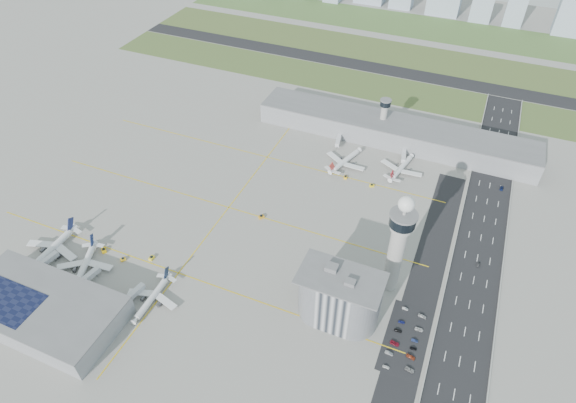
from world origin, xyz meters
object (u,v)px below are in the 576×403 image
at_px(tug_0, 104,250).
at_px(car_lot_0, 386,367).
at_px(car_lot_6, 410,370).
at_px(car_hw_4, 488,136).
at_px(tug_1, 123,259).
at_px(jet_bridge_near_1, 79,286).
at_px(tug_5, 372,185).
at_px(airplane_far_a, 346,158).
at_px(airplane_near_b, 83,264).
at_px(jet_bridge_near_0, 37,270).
at_px(car_lot_5, 405,309).
at_px(tug_3, 261,217).
at_px(car_hw_1, 478,265).
at_px(jet_bridge_far_0, 340,137).
at_px(car_hw_2, 502,188).
at_px(jet_bridge_far_1, 404,152).
at_px(airplane_near_a, 50,246).
at_px(car_lot_4, 402,322).
at_px(control_tower, 398,242).
at_px(car_lot_10, 419,329).
at_px(jet_bridge_near_2, 125,304).
at_px(tug_4, 345,177).
at_px(car_lot_9, 415,341).
at_px(car_lot_11, 422,316).
at_px(car_lot_3, 398,330).
at_px(car_lot_1, 389,353).
at_px(airplane_near_c, 151,296).
at_px(airplane_far_b, 402,165).
at_px(car_lot_8, 413,348).
at_px(secondary_tower, 384,115).

relative_size(tug_0, car_lot_0, 1.10).
height_order(tug_0, car_lot_6, tug_0).
bearing_deg(car_hw_4, car_lot_6, -91.26).
bearing_deg(tug_1, car_lot_0, 33.70).
distance_m(jet_bridge_near_1, tug_1, 27.98).
distance_m(tug_5, car_hw_4, 115.22).
bearing_deg(tug_0, airplane_far_a, -175.53).
xyz_separation_m(airplane_near_b, jet_bridge_near_0, (-22.81, -12.29, -2.47)).
xyz_separation_m(tug_0, car_lot_5, (173.63, 28.72, -0.53)).
bearing_deg(tug_3, car_hw_4, 92.35).
bearing_deg(car_hw_1, tug_5, 156.15).
distance_m(jet_bridge_near_1, jet_bridge_far_0, 210.89).
bearing_deg(car_hw_2, airplane_near_b, -138.91).
bearing_deg(jet_bridge_far_1, car_lot_6, 3.76).
xyz_separation_m(airplane_near_a, car_lot_4, (200.67, 32.87, -5.27)).
distance_m(car_lot_6, car_hw_4, 219.52).
height_order(car_lot_0, car_lot_5, car_lot_0).
distance_m(control_tower, car_lot_4, 42.25).
relative_size(jet_bridge_far_1, car_lot_10, 3.32).
relative_size(jet_bridge_near_0, tug_0, 3.82).
relative_size(jet_bridge_near_2, tug_0, 3.82).
bearing_deg(jet_bridge_near_1, jet_bridge_near_2, -80.00).
relative_size(airplane_far_a, jet_bridge_near_2, 2.71).
height_order(airplane_near_b, tug_4, airplane_near_b).
height_order(airplane_near_a, car_lot_6, airplane_near_a).
distance_m(jet_bridge_near_0, car_lot_6, 207.94).
relative_size(control_tower, car_lot_9, 19.42).
relative_size(control_tower, car_hw_2, 13.83).
xyz_separation_m(airplane_near_b, jet_bridge_near_1, (7.19, -12.29, -2.47)).
xyz_separation_m(car_lot_6, car_lot_11, (-0.40, 32.52, 0.01)).
distance_m(tug_0, car_lot_11, 184.99).
relative_size(tug_3, car_lot_5, 1.08).
distance_m(jet_bridge_far_0, car_lot_3, 171.65).
bearing_deg(tug_4, car_lot_1, 103.82).
distance_m(car_lot_1, car_lot_10, 21.99).
bearing_deg(car_lot_1, jet_bridge_far_1, 14.15).
height_order(jet_bridge_near_0, car_lot_9, jet_bridge_near_0).
distance_m(car_lot_9, car_lot_11, 15.87).
xyz_separation_m(tug_5, car_lot_9, (52.29, -108.72, -0.32)).
xyz_separation_m(control_tower, car_lot_11, (21.27, -13.62, -34.41)).
relative_size(control_tower, jet_bridge_near_2, 4.61).
bearing_deg(tug_3, airplane_near_c, -66.01).
xyz_separation_m(airplane_far_b, car_lot_8, (38.13, -138.56, -4.62)).
bearing_deg(jet_bridge_near_1, tug_5, -29.75).
xyz_separation_m(secondary_tower, car_lot_1, (52.49, -183.37, -18.15)).
bearing_deg(tug_3, control_tower, 27.85).
bearing_deg(jet_bridge_near_1, car_lot_3, -65.85).
distance_m(control_tower, secondary_tower, 148.97).
xyz_separation_m(airplane_far_a, car_hw_4, (91.66, 76.19, -4.73)).
distance_m(tug_4, car_lot_5, 112.67).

